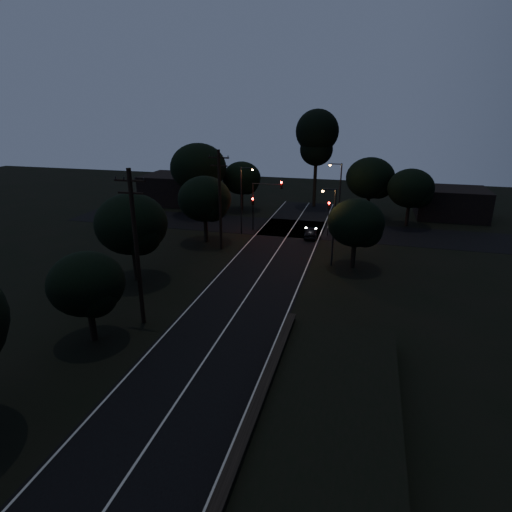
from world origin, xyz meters
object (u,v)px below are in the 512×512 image
Objects in this scene: utility_pole_mid at (136,247)px; utility_pole_far at (220,199)px; signal_mast at (266,196)px; tall_pine at (317,137)px; streetlight_b at (338,191)px; streetlight_c at (332,222)px; signal_left at (253,208)px; signal_right at (329,212)px; streetlight_a at (243,196)px; car at (311,232)px.

utility_pole_mid reaches higher than utility_pole_far.
tall_pine is at bearing 75.38° from signal_mast.
streetlight_b is 14.01m from streetlight_c.
signal_left is at bearing 80.06° from utility_pole_far.
utility_pole_far reaches higher than streetlight_c.
utility_pole_far reaches higher than signal_right.
tall_pine is at bearing 100.93° from streetlight_c.
utility_pole_mid reaches higher than signal_mast.
tall_pine is at bearing 80.07° from utility_pole_mid.
utility_pole_far is at bearing -99.94° from signal_left.
signal_mast is at bearing 39.77° from streetlight_a.
signal_mast is at bearing 179.97° from signal_right.
streetlight_a is at bearing -2.37° from car.
signal_left is at bearing 86.79° from utility_pole_mid.
signal_left is at bearing -179.87° from signal_mast.
utility_pole_mid is at bearing -91.73° from streetlight_a.
utility_pole_far is 0.74× the size of tall_pine.
utility_pole_far is 16.51m from streetlight_b.
utility_pole_mid is 1.38× the size of streetlight_a.
utility_pole_far is (0.00, 17.00, -0.25)m from utility_pole_mid.
streetlight_b is at bearing 80.00° from signal_right.
signal_right is at bearing 97.02° from streetlight_c.
streetlight_c is (11.83, 15.00, -1.39)m from utility_pole_mid.
utility_pole_far is at bearing -111.11° from signal_mast.
signal_right is at bearing -150.59° from car.
car is at bearing -83.83° from tall_pine.
streetlight_c reaches higher than signal_left.
signal_right is (3.60, -15.01, -7.37)m from tall_pine.
signal_left is (1.40, 7.99, -2.65)m from utility_pole_far.
streetlight_c reaches higher than signal_right.
signal_mast is (3.09, 7.99, -1.15)m from utility_pole_far.
signal_right is at bearing -0.03° from signal_mast.
utility_pole_mid is at bearing -90.00° from utility_pole_far.
streetlight_a is at bearing -109.59° from signal_left.
utility_pole_mid reaches higher than car.
streetlight_a reaches higher than car.
tall_pine is 26.13m from streetlight_c.
utility_pole_far is at bearing -106.93° from tall_pine.
signal_mast is at bearing 68.89° from utility_pole_far.
tall_pine reaches higher than signal_left.
signal_right is at bearing 11.34° from streetlight_a.
utility_pole_mid is at bearing -99.93° from tall_pine.
tall_pine is 18.97m from streetlight_a.
signal_left is 10.84m from streetlight_b.
utility_pole_mid is 1.38× the size of streetlight_b.
streetlight_b is at bearing 46.70° from utility_pole_far.
streetlight_c is (11.14, -8.00, -0.29)m from streetlight_a.
streetlight_b is at bearing 92.14° from streetlight_c.
utility_pole_mid is 23.04m from streetlight_a.
streetlight_c is (4.83, -25.00, -5.86)m from tall_pine.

